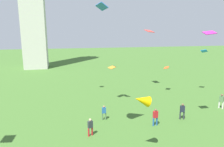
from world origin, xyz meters
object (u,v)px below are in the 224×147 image
(kite_flying_0, at_px, (142,100))
(kite_flying_3, at_px, (204,51))
(person_2, at_px, (90,126))
(kite_flying_2, at_px, (166,68))
(kite_flying_9, at_px, (210,33))
(kite_flying_4, at_px, (149,31))
(kite_flying_6, at_px, (102,6))
(person_5, at_px, (221,100))
(person_3, at_px, (182,110))
(kite_flying_8, at_px, (112,67))
(person_4, at_px, (155,116))
(person_0, at_px, (104,112))

(kite_flying_0, xyz_separation_m, kite_flying_3, (14.87, 12.99, 1.95))
(person_2, distance_m, kite_flying_2, 16.75)
(kite_flying_9, bearing_deg, kite_flying_4, 94.97)
(person_2, height_order, kite_flying_6, kite_flying_6)
(person_5, distance_m, kite_flying_4, 13.96)
(person_3, height_order, kite_flying_2, kite_flying_2)
(kite_flying_2, bearing_deg, kite_flying_8, -37.45)
(kite_flying_2, distance_m, kite_flying_9, 11.96)
(person_2, relative_size, kite_flying_4, 1.01)
(person_2, xyz_separation_m, kite_flying_6, (2.13, 5.16, 10.73))
(person_5, bearing_deg, kite_flying_8, 33.22)
(kite_flying_3, bearing_deg, person_4, 178.41)
(person_4, xyz_separation_m, kite_flying_9, (4.62, -0.78, 7.99))
(kite_flying_0, relative_size, kite_flying_6, 0.87)
(kite_flying_0, bearing_deg, kite_flying_8, 173.17)
(kite_flying_6, bearing_deg, kite_flying_9, -139.04)
(person_0, relative_size, person_4, 0.90)
(person_3, distance_m, kite_flying_4, 14.35)
(person_4, height_order, kite_flying_2, kite_flying_2)
(kite_flying_3, bearing_deg, kite_flying_9, -164.77)
(person_0, distance_m, kite_flying_3, 18.12)
(kite_flying_3, bearing_deg, person_5, -144.82)
(person_4, relative_size, kite_flying_9, 1.60)
(person_0, xyz_separation_m, kite_flying_8, (2.16, 5.33, 3.72))
(person_0, height_order, person_3, person_3)
(person_3, relative_size, kite_flying_9, 1.59)
(kite_flying_3, xyz_separation_m, kite_flying_9, (-6.96, -9.33, 2.64))
(person_0, xyz_separation_m, kite_flying_2, (11.00, 7.39, 2.98))
(person_2, xyz_separation_m, person_5, (16.14, 2.82, 0.11))
(kite_flying_4, bearing_deg, person_2, 134.12)
(kite_flying_8, bearing_deg, person_4, 73.94)
(person_3, height_order, kite_flying_3, kite_flying_3)
(person_0, xyz_separation_m, kite_flying_9, (9.23, -3.28, 8.09))
(person_4, bearing_deg, kite_flying_8, 101.68)
(person_0, xyz_separation_m, person_4, (4.61, -2.50, 0.10))
(person_3, relative_size, kite_flying_6, 1.17)
(person_2, relative_size, person_3, 0.93)
(person_5, xyz_separation_m, kite_flying_4, (-5.17, 10.06, 8.18))
(person_5, bearing_deg, kite_flying_0, 85.07)
(kite_flying_3, bearing_deg, person_2, 168.58)
(kite_flying_8, bearing_deg, person_5, 122.23)
(person_3, relative_size, kite_flying_8, 1.51)
(kite_flying_9, bearing_deg, person_5, 36.11)
(kite_flying_0, bearing_deg, person_3, 124.57)
(kite_flying_2, bearing_deg, kite_flying_3, 114.98)
(person_0, distance_m, kite_flying_9, 12.70)
(person_3, distance_m, kite_flying_2, 10.09)
(kite_flying_3, bearing_deg, kite_flying_4, 113.31)
(person_3, distance_m, kite_flying_6, 13.75)
(person_4, distance_m, kite_flying_9, 9.26)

